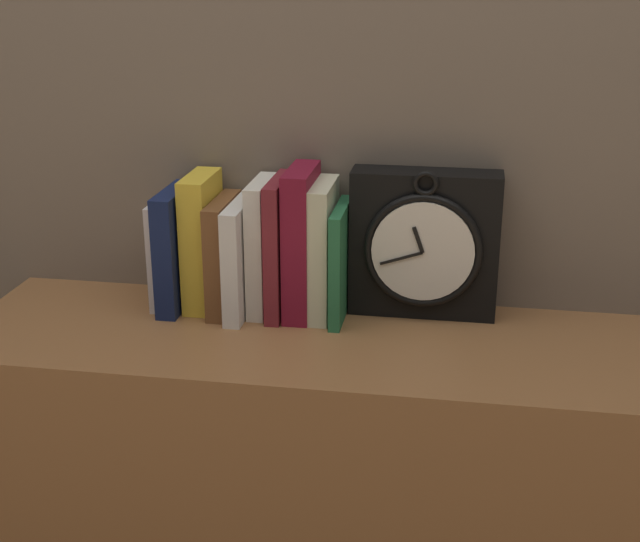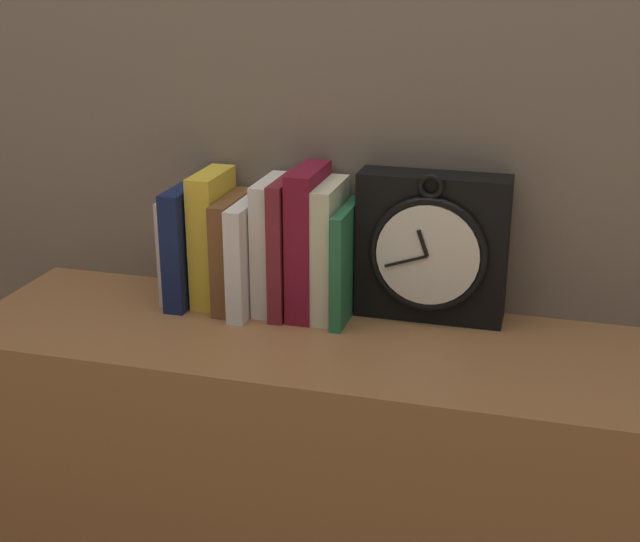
{
  "view_description": "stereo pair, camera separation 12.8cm",
  "coord_description": "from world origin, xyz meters",
  "px_view_note": "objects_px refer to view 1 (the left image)",
  "views": [
    {
      "loc": [
        0.2,
        -1.19,
        1.37
      ],
      "look_at": [
        0.0,
        0.0,
        0.93
      ],
      "focal_mm": 50.0,
      "sensor_mm": 36.0,
      "label": 1
    },
    {
      "loc": [
        0.33,
        -1.16,
        1.37
      ],
      "look_at": [
        0.0,
        0.0,
        0.93
      ],
      "focal_mm": 50.0,
      "sensor_mm": 36.0,
      "label": 2
    }
  ],
  "objects_px": {
    "clock": "(424,244)",
    "book_slot5_white": "(262,246)",
    "book_slot8_cream": "(324,250)",
    "book_slot6_maroon": "(279,247)",
    "book_slot9_green": "(341,262)",
    "book_slot0_white": "(164,252)",
    "book_slot2_yellow": "(202,241)",
    "book_slot7_maroon": "(301,242)",
    "book_slot3_brown": "(224,255)",
    "book_slot1_navy": "(176,249)",
    "book_slot4_white": "(241,258)"
  },
  "relations": [
    {
      "from": "book_slot2_yellow",
      "to": "book_slot9_green",
      "type": "height_order",
      "value": "book_slot2_yellow"
    },
    {
      "from": "book_slot5_white",
      "to": "book_slot7_maroon",
      "type": "height_order",
      "value": "book_slot7_maroon"
    },
    {
      "from": "book_slot3_brown",
      "to": "book_slot5_white",
      "type": "height_order",
      "value": "book_slot5_white"
    },
    {
      "from": "book_slot3_brown",
      "to": "book_slot6_maroon",
      "type": "bearing_deg",
      "value": 0.82
    },
    {
      "from": "book_slot5_white",
      "to": "book_slot7_maroon",
      "type": "relative_size",
      "value": 0.9
    },
    {
      "from": "book_slot4_white",
      "to": "book_slot5_white",
      "type": "xyz_separation_m",
      "value": [
        0.03,
        0.02,
        0.02
      ]
    },
    {
      "from": "book_slot4_white",
      "to": "book_slot8_cream",
      "type": "distance_m",
      "value": 0.13
    },
    {
      "from": "book_slot8_cream",
      "to": "book_slot9_green",
      "type": "distance_m",
      "value": 0.03
    },
    {
      "from": "book_slot0_white",
      "to": "book_slot9_green",
      "type": "relative_size",
      "value": 0.97
    },
    {
      "from": "book_slot4_white",
      "to": "book_slot7_maroon",
      "type": "xyz_separation_m",
      "value": [
        0.09,
        0.01,
        0.03
      ]
    },
    {
      "from": "book_slot6_maroon",
      "to": "book_slot7_maroon",
      "type": "xyz_separation_m",
      "value": [
        0.03,
        0.0,
        0.01
      ]
    },
    {
      "from": "clock",
      "to": "book_slot4_white",
      "type": "distance_m",
      "value": 0.28
    },
    {
      "from": "book_slot1_navy",
      "to": "book_slot7_maroon",
      "type": "height_order",
      "value": "book_slot7_maroon"
    },
    {
      "from": "book_slot7_maroon",
      "to": "book_slot8_cream",
      "type": "bearing_deg",
      "value": 1.8
    },
    {
      "from": "book_slot9_green",
      "to": "book_slot3_brown",
      "type": "bearing_deg",
      "value": 179.62
    },
    {
      "from": "clock",
      "to": "book_slot9_green",
      "type": "distance_m",
      "value": 0.13
    },
    {
      "from": "book_slot6_maroon",
      "to": "book_slot8_cream",
      "type": "xyz_separation_m",
      "value": [
        0.07,
        0.0,
        -0.0
      ]
    },
    {
      "from": "book_slot5_white",
      "to": "book_slot6_maroon",
      "type": "bearing_deg",
      "value": -12.55
    },
    {
      "from": "book_slot7_maroon",
      "to": "book_slot3_brown",
      "type": "bearing_deg",
      "value": -178.17
    },
    {
      "from": "book_slot3_brown",
      "to": "book_slot7_maroon",
      "type": "relative_size",
      "value": 0.77
    },
    {
      "from": "clock",
      "to": "book_slot9_green",
      "type": "relative_size",
      "value": 1.34
    },
    {
      "from": "book_slot4_white",
      "to": "book_slot6_maroon",
      "type": "xyz_separation_m",
      "value": [
        0.06,
        0.01,
        0.02
      ]
    },
    {
      "from": "book_slot5_white",
      "to": "book_slot9_green",
      "type": "bearing_deg",
      "value": -4.1
    },
    {
      "from": "book_slot0_white",
      "to": "book_slot7_maroon",
      "type": "distance_m",
      "value": 0.23
    },
    {
      "from": "book_slot0_white",
      "to": "book_slot9_green",
      "type": "distance_m",
      "value": 0.29
    },
    {
      "from": "book_slot0_white",
      "to": "book_slot1_navy",
      "type": "xyz_separation_m",
      "value": [
        0.02,
        -0.01,
        0.01
      ]
    },
    {
      "from": "book_slot1_navy",
      "to": "book_slot9_green",
      "type": "height_order",
      "value": "book_slot1_navy"
    },
    {
      "from": "book_slot1_navy",
      "to": "book_slot8_cream",
      "type": "distance_m",
      "value": 0.24
    },
    {
      "from": "book_slot4_white",
      "to": "book_slot2_yellow",
      "type": "bearing_deg",
      "value": 165.67
    },
    {
      "from": "book_slot0_white",
      "to": "book_slot5_white",
      "type": "xyz_separation_m",
      "value": [
        0.16,
        -0.0,
        0.02
      ]
    },
    {
      "from": "clock",
      "to": "book_slot5_white",
      "type": "distance_m",
      "value": 0.25
    },
    {
      "from": "book_slot0_white",
      "to": "book_slot6_maroon",
      "type": "relative_size",
      "value": 0.79
    },
    {
      "from": "book_slot6_maroon",
      "to": "book_slot9_green",
      "type": "height_order",
      "value": "book_slot6_maroon"
    },
    {
      "from": "book_slot4_white",
      "to": "book_slot9_green",
      "type": "xyz_separation_m",
      "value": [
        0.16,
        0.01,
        -0.0
      ]
    },
    {
      "from": "book_slot1_navy",
      "to": "book_slot7_maroon",
      "type": "xyz_separation_m",
      "value": [
        0.2,
        0.0,
        0.02
      ]
    },
    {
      "from": "book_slot4_white",
      "to": "book_slot5_white",
      "type": "height_order",
      "value": "book_slot5_white"
    },
    {
      "from": "clock",
      "to": "book_slot3_brown",
      "type": "bearing_deg",
      "value": -174.39
    },
    {
      "from": "book_slot5_white",
      "to": "book_slot7_maroon",
      "type": "bearing_deg",
      "value": -3.47
    },
    {
      "from": "book_slot5_white",
      "to": "book_slot7_maroon",
      "type": "distance_m",
      "value": 0.06
    },
    {
      "from": "book_slot6_maroon",
      "to": "book_slot7_maroon",
      "type": "height_order",
      "value": "book_slot7_maroon"
    },
    {
      "from": "book_slot8_cream",
      "to": "book_slot6_maroon",
      "type": "bearing_deg",
      "value": -176.89
    },
    {
      "from": "book_slot0_white",
      "to": "book_slot2_yellow",
      "type": "relative_size",
      "value": 0.8
    },
    {
      "from": "book_slot0_white",
      "to": "book_slot3_brown",
      "type": "xyz_separation_m",
      "value": [
        0.1,
        -0.01,
        0.0
      ]
    },
    {
      "from": "book_slot5_white",
      "to": "book_slot6_maroon",
      "type": "relative_size",
      "value": 0.97
    },
    {
      "from": "book_slot1_navy",
      "to": "book_slot8_cream",
      "type": "xyz_separation_m",
      "value": [
        0.24,
        0.01,
        0.01
      ]
    },
    {
      "from": "clock",
      "to": "book_slot3_brown",
      "type": "distance_m",
      "value": 0.31
    },
    {
      "from": "book_slot0_white",
      "to": "book_slot5_white",
      "type": "height_order",
      "value": "book_slot5_white"
    },
    {
      "from": "clock",
      "to": "book_slot7_maroon",
      "type": "bearing_deg",
      "value": -171.92
    },
    {
      "from": "book_slot2_yellow",
      "to": "book_slot6_maroon",
      "type": "distance_m",
      "value": 0.13
    },
    {
      "from": "book_slot8_cream",
      "to": "book_slot9_green",
      "type": "height_order",
      "value": "book_slot8_cream"
    }
  ]
}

